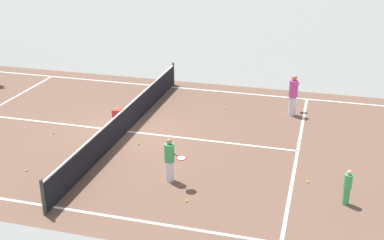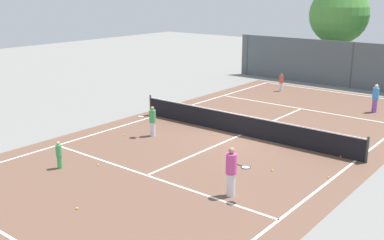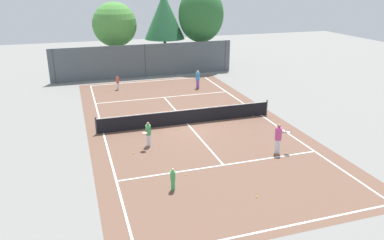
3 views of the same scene
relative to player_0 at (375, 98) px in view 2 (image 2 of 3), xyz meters
The scene contains 25 objects.
ground_plane 9.01m from the player_0, 113.16° to the right, with size 80.00×80.00×0.00m, color slate.
court_surface 9.01m from the player_0, 113.16° to the right, with size 13.00×25.00×0.01m.
tennis_net 8.98m from the player_0, 113.16° to the right, with size 11.90×0.10×1.10m.
perimeter_fence 6.79m from the player_0, 121.57° to the left, with size 18.00×0.12×3.20m.
tree_0 11.29m from the player_0, 124.15° to the left, with size 4.45×4.45×7.07m.
player_0 is the anchor object (origin of this frame).
player_1 14.15m from the player_0, 90.47° to the right, with size 0.94×0.40×1.71m.
player_2 7.03m from the player_0, 165.57° to the left, with size 0.26×0.26×1.22m.
player_3 17.53m from the player_0, 112.32° to the right, with size 0.23×0.23×1.09m.
player_4 12.88m from the player_0, 121.38° to the right, with size 0.67×0.85×1.43m.
ball_crate 7.71m from the player_0, 107.32° to the right, with size 0.37×0.34×0.43m.
tennis_ball_0 10.19m from the player_0, 116.38° to the right, with size 0.07×0.07×0.07m, color #CCE533.
tennis_ball_1 7.24m from the player_0, 128.40° to the right, with size 0.07×0.07×0.07m, color #CCE533.
tennis_ball_2 8.39m from the player_0, 80.83° to the right, with size 0.07×0.07×0.07m, color #CCE533.
tennis_ball_3 3.86m from the player_0, 145.58° to the right, with size 0.07×0.07×0.07m, color #CCE533.
tennis_ball_4 5.02m from the player_0, 146.85° to the left, with size 0.07×0.07×0.07m, color #CCE533.
tennis_ball_5 16.18m from the player_0, 110.70° to the right, with size 0.07×0.07×0.07m, color #CCE533.
tennis_ball_6 1.09m from the player_0, 116.94° to the right, with size 0.07×0.07×0.07m, color #CCE533.
tennis_ball_7 9.74m from the player_0, 139.20° to the right, with size 0.07×0.07×0.07m, color #CCE533.
tennis_ball_8 11.38m from the player_0, 90.58° to the right, with size 0.07×0.07×0.07m, color #CCE533.
tennis_ball_9 14.16m from the player_0, 123.26° to the right, with size 0.07×0.07×0.07m, color #CCE533.
tennis_ball_10 18.32m from the player_0, 100.47° to the right, with size 0.07×0.07×0.07m, color #CCE533.
tennis_ball_11 4.49m from the player_0, 145.79° to the right, with size 0.07×0.07×0.07m, color #CCE533.
tennis_ball_12 10.85m from the player_0, 80.27° to the right, with size 0.07×0.07×0.07m, color #CCE533.
tennis_ball_13 8.05m from the player_0, behind, with size 0.07×0.07×0.07m, color #CCE533.
Camera 2 is at (11.28, -17.77, 6.65)m, focal length 43.26 mm.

